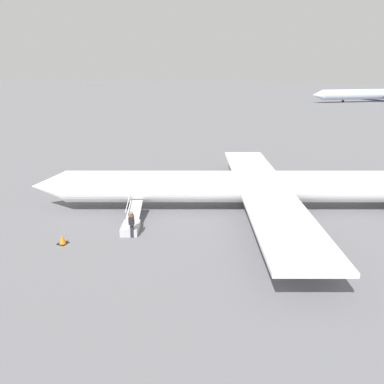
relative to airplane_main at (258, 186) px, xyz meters
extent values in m
plane|color=slate|center=(0.85, 0.35, -1.85)|extent=(600.00, 600.00, 0.00)
cylinder|color=white|center=(0.85, 0.35, -0.02)|extent=(25.86, 12.29, 2.37)
cone|color=white|center=(14.55, 5.88, -0.02)|extent=(3.29, 3.13, 2.32)
cube|color=white|center=(-2.96, 6.18, -0.19)|extent=(7.75, 11.91, 0.24)
cube|color=white|center=(2.17, -6.50, -0.19)|extent=(7.75, 11.91, 0.24)
cylinder|color=black|center=(8.97, 3.63, -1.56)|extent=(0.60, 0.36, 0.59)
cylinder|color=#2D2D33|center=(8.97, 3.63, -1.17)|extent=(0.11, 0.11, 0.18)
cylinder|color=black|center=(-2.04, 0.32, -1.56)|extent=(0.60, 0.36, 0.59)
cylinder|color=#2D2D33|center=(-2.04, 0.32, -1.17)|extent=(0.11, 0.11, 0.18)
cylinder|color=black|center=(-1.24, -1.65, -1.56)|extent=(0.60, 0.36, 0.59)
cylinder|color=#2D2D33|center=(-1.24, -1.65, -1.17)|extent=(0.11, 0.11, 0.18)
cylinder|color=silver|center=(-15.58, -115.85, 0.66)|extent=(37.39, 27.94, 3.24)
cone|color=silver|center=(3.62, -102.17, 0.66)|extent=(4.75, 4.66, 3.18)
cube|color=silver|center=(-11.10, -125.89, 0.42)|extent=(14.85, 17.92, 0.32)
cylinder|color=black|center=(-4.04, -107.63, -1.45)|extent=(0.77, 0.63, 0.80)
cylinder|color=#2D2D33|center=(-4.04, -107.63, -0.92)|extent=(0.14, 0.14, 0.25)
cube|color=#B2B2B7|center=(6.79, 7.21, -1.60)|extent=(1.69, 2.08, 0.50)
cube|color=#B2B2B7|center=(7.54, 5.35, -1.07)|extent=(1.67, 2.40, 0.68)
cube|color=#B2B2B7|center=(7.96, 5.52, -0.57)|extent=(0.89, 2.08, 0.62)
cube|color=#23232D|center=(6.27, 7.86, -1.43)|extent=(0.29, 0.33, 0.85)
cylinder|color=brown|center=(6.27, 7.86, -0.68)|extent=(0.36, 0.36, 0.65)
sphere|color=#936B4C|center=(6.27, 7.86, -0.23)|extent=(0.24, 0.24, 0.24)
cube|color=black|center=(6.17, 8.11, -0.64)|extent=(0.33, 0.27, 0.44)
cube|color=black|center=(9.72, 10.33, -1.84)|extent=(0.56, 0.56, 0.03)
cone|color=orange|center=(9.72, 10.33, -1.54)|extent=(0.43, 0.43, 0.62)
camera|label=1|loc=(-5.45, 26.62, 8.30)|focal=35.00mm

